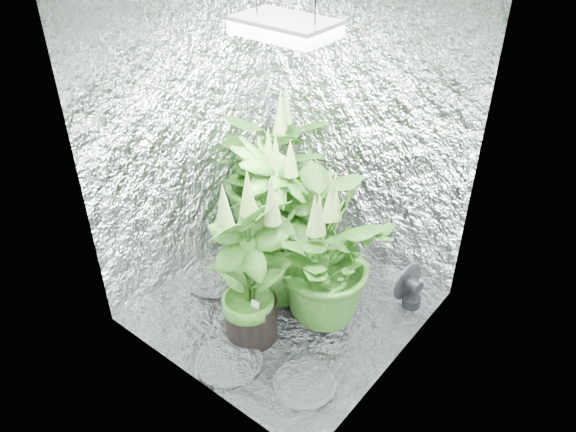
{
  "coord_description": "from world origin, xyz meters",
  "views": [
    {
      "loc": [
        1.75,
        -2.16,
        2.58
      ],
      "look_at": [
        0.02,
        0.0,
        0.73
      ],
      "focal_mm": 35.0,
      "sensor_mm": 36.0,
      "label": 1
    }
  ],
  "objects_px": {
    "plant_a": "(276,173)",
    "plant_c": "(327,241)",
    "plant_e": "(320,259)",
    "circulation_fan": "(410,288)",
    "grow_lamp": "(285,27)",
    "plant_d": "(272,227)",
    "plant_f": "(249,271)",
    "plant_b": "(298,231)"
  },
  "relations": [
    {
      "from": "circulation_fan",
      "to": "plant_a",
      "type": "bearing_deg",
      "value": -170.54
    },
    {
      "from": "plant_d",
      "to": "plant_c",
      "type": "bearing_deg",
      "value": 46.35
    },
    {
      "from": "plant_c",
      "to": "plant_f",
      "type": "relative_size",
      "value": 0.79
    },
    {
      "from": "plant_d",
      "to": "circulation_fan",
      "type": "relative_size",
      "value": 3.8
    },
    {
      "from": "grow_lamp",
      "to": "circulation_fan",
      "type": "xyz_separation_m",
      "value": [
        0.62,
        0.53,
        -1.69
      ]
    },
    {
      "from": "grow_lamp",
      "to": "circulation_fan",
      "type": "height_order",
      "value": "grow_lamp"
    },
    {
      "from": "plant_c",
      "to": "grow_lamp",
      "type": "bearing_deg",
      "value": -107.51
    },
    {
      "from": "plant_d",
      "to": "plant_e",
      "type": "distance_m",
      "value": 0.38
    },
    {
      "from": "plant_c",
      "to": "circulation_fan",
      "type": "distance_m",
      "value": 0.63
    },
    {
      "from": "plant_a",
      "to": "circulation_fan",
      "type": "bearing_deg",
      "value": -1.49
    },
    {
      "from": "plant_a",
      "to": "plant_e",
      "type": "distance_m",
      "value": 0.92
    },
    {
      "from": "plant_b",
      "to": "circulation_fan",
      "type": "height_order",
      "value": "plant_b"
    },
    {
      "from": "plant_f",
      "to": "plant_a",
      "type": "bearing_deg",
      "value": 121.21
    },
    {
      "from": "plant_a",
      "to": "plant_c",
      "type": "relative_size",
      "value": 1.34
    },
    {
      "from": "plant_e",
      "to": "circulation_fan",
      "type": "distance_m",
      "value": 0.7
    },
    {
      "from": "plant_a",
      "to": "plant_d",
      "type": "relative_size",
      "value": 1.01
    },
    {
      "from": "plant_d",
      "to": "plant_e",
      "type": "relative_size",
      "value": 1.2
    },
    {
      "from": "plant_a",
      "to": "circulation_fan",
      "type": "height_order",
      "value": "plant_a"
    },
    {
      "from": "plant_a",
      "to": "plant_d",
      "type": "height_order",
      "value": "plant_a"
    },
    {
      "from": "plant_d",
      "to": "plant_e",
      "type": "height_order",
      "value": "plant_d"
    },
    {
      "from": "plant_b",
      "to": "plant_f",
      "type": "distance_m",
      "value": 0.66
    },
    {
      "from": "plant_c",
      "to": "plant_e",
      "type": "xyz_separation_m",
      "value": [
        0.12,
        -0.25,
        0.06
      ]
    },
    {
      "from": "plant_b",
      "to": "plant_c",
      "type": "height_order",
      "value": "plant_c"
    },
    {
      "from": "plant_e",
      "to": "plant_b",
      "type": "bearing_deg",
      "value": 145.79
    },
    {
      "from": "grow_lamp",
      "to": "plant_a",
      "type": "distance_m",
      "value": 1.48
    },
    {
      "from": "plant_e",
      "to": "plant_a",
      "type": "bearing_deg",
      "value": 146.67
    },
    {
      "from": "plant_c",
      "to": "plant_f",
      "type": "distance_m",
      "value": 0.67
    },
    {
      "from": "plant_c",
      "to": "plant_f",
      "type": "bearing_deg",
      "value": -98.42
    },
    {
      "from": "plant_b",
      "to": "plant_d",
      "type": "height_order",
      "value": "plant_d"
    },
    {
      "from": "grow_lamp",
      "to": "plant_e",
      "type": "bearing_deg",
      "value": 14.88
    },
    {
      "from": "plant_c",
      "to": "plant_d",
      "type": "bearing_deg",
      "value": -133.65
    },
    {
      "from": "plant_a",
      "to": "plant_d",
      "type": "xyz_separation_m",
      "value": [
        0.39,
        -0.51,
        -0.03
      ]
    },
    {
      "from": "grow_lamp",
      "to": "plant_f",
      "type": "xyz_separation_m",
      "value": [
        0.0,
        -0.34,
        -1.31
      ]
    },
    {
      "from": "grow_lamp",
      "to": "plant_e",
      "type": "height_order",
      "value": "grow_lamp"
    },
    {
      "from": "plant_b",
      "to": "plant_c",
      "type": "xyz_separation_m",
      "value": [
        0.23,
        0.01,
        0.02
      ]
    },
    {
      "from": "plant_d",
      "to": "circulation_fan",
      "type": "bearing_deg",
      "value": 31.84
    },
    {
      "from": "plant_a",
      "to": "plant_d",
      "type": "distance_m",
      "value": 0.65
    },
    {
      "from": "plant_a",
      "to": "plant_b",
      "type": "bearing_deg",
      "value": -32.57
    },
    {
      "from": "grow_lamp",
      "to": "plant_b",
      "type": "distance_m",
      "value": 1.48
    },
    {
      "from": "plant_e",
      "to": "plant_f",
      "type": "xyz_separation_m",
      "value": [
        -0.22,
        -0.4,
        0.05
      ]
    },
    {
      "from": "plant_d",
      "to": "circulation_fan",
      "type": "height_order",
      "value": "plant_d"
    },
    {
      "from": "plant_d",
      "to": "plant_f",
      "type": "distance_m",
      "value": 0.42
    }
  ]
}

